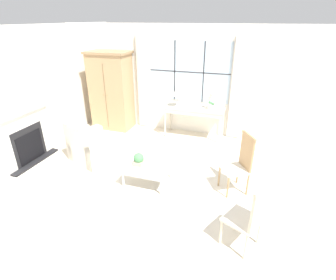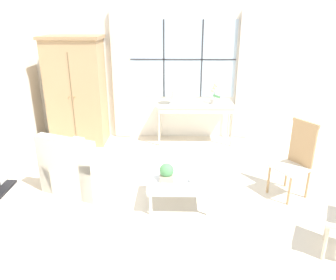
{
  "view_description": "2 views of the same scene",
  "coord_description": "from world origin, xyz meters",
  "px_view_note": "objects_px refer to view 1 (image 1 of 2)",
  "views": [
    {
      "loc": [
        1.63,
        -3.69,
        2.93
      ],
      "look_at": [
        0.18,
        0.71,
        0.75
      ],
      "focal_mm": 28.0,
      "sensor_mm": 36.0,
      "label": 1
    },
    {
      "loc": [
        -0.15,
        -3.75,
        2.5
      ],
      "look_at": [
        -0.25,
        0.64,
        0.81
      ],
      "focal_mm": 35.0,
      "sensor_mm": 36.0,
      "label": 2
    }
  ],
  "objects_px": {
    "fireplace": "(24,134)",
    "potted_plant_small": "(139,159)",
    "potted_orchid": "(210,102)",
    "accent_chair_wooden": "(251,215)",
    "coffee_table": "(148,168)",
    "side_chair_wooden": "(241,161)",
    "armchair_upholstered": "(94,148)",
    "console_table": "(194,111)",
    "pillar_candle": "(155,167)",
    "table_lamp": "(177,93)",
    "armoire": "(111,91)"
  },
  "relations": [
    {
      "from": "fireplace",
      "to": "coffee_table",
      "type": "distance_m",
      "value": 2.85
    },
    {
      "from": "fireplace",
      "to": "potted_plant_small",
      "type": "xyz_separation_m",
      "value": [
        2.65,
        0.06,
        -0.19
      ]
    },
    {
      "from": "coffee_table",
      "to": "fireplace",
      "type": "bearing_deg",
      "value": -178.74
    },
    {
      "from": "potted_orchid",
      "to": "coffee_table",
      "type": "xyz_separation_m",
      "value": [
        -0.72,
        -2.43,
        -0.65
      ]
    },
    {
      "from": "console_table",
      "to": "armoire",
      "type": "bearing_deg",
      "value": -178.86
    },
    {
      "from": "side_chair_wooden",
      "to": "pillar_candle",
      "type": "bearing_deg",
      "value": -165.68
    },
    {
      "from": "side_chair_wooden",
      "to": "coffee_table",
      "type": "height_order",
      "value": "side_chair_wooden"
    },
    {
      "from": "armoire",
      "to": "coffee_table",
      "type": "distance_m",
      "value": 3.19
    },
    {
      "from": "accent_chair_wooden",
      "to": "coffee_table",
      "type": "distance_m",
      "value": 2.2
    },
    {
      "from": "potted_plant_small",
      "to": "accent_chair_wooden",
      "type": "bearing_deg",
      "value": -27.0
    },
    {
      "from": "armoire",
      "to": "console_table",
      "type": "xyz_separation_m",
      "value": [
        2.37,
        0.05,
        -0.34
      ]
    },
    {
      "from": "armchair_upholstered",
      "to": "side_chair_wooden",
      "type": "distance_m",
      "value": 3.18
    },
    {
      "from": "fireplace",
      "to": "potted_orchid",
      "type": "relative_size",
      "value": 4.76
    },
    {
      "from": "potted_orchid",
      "to": "side_chair_wooden",
      "type": "distance_m",
      "value": 2.36
    },
    {
      "from": "armoire",
      "to": "pillar_candle",
      "type": "bearing_deg",
      "value": -47.71
    },
    {
      "from": "table_lamp",
      "to": "potted_orchid",
      "type": "bearing_deg",
      "value": 4.71
    },
    {
      "from": "armoire",
      "to": "table_lamp",
      "type": "bearing_deg",
      "value": 0.24
    },
    {
      "from": "fireplace",
      "to": "side_chair_wooden",
      "type": "height_order",
      "value": "fireplace"
    },
    {
      "from": "accent_chair_wooden",
      "to": "coffee_table",
      "type": "relative_size",
      "value": 1.26
    },
    {
      "from": "fireplace",
      "to": "accent_chair_wooden",
      "type": "distance_m",
      "value": 4.84
    },
    {
      "from": "fireplace",
      "to": "potted_plant_small",
      "type": "relative_size",
      "value": 8.11
    },
    {
      "from": "potted_orchid",
      "to": "coffee_table",
      "type": "relative_size",
      "value": 0.49
    },
    {
      "from": "fireplace",
      "to": "armoire",
      "type": "height_order",
      "value": "armoire"
    },
    {
      "from": "armoire",
      "to": "table_lamp",
      "type": "relative_size",
      "value": 4.54
    },
    {
      "from": "table_lamp",
      "to": "pillar_candle",
      "type": "bearing_deg",
      "value": -82.94
    },
    {
      "from": "potted_orchid",
      "to": "side_chair_wooden",
      "type": "height_order",
      "value": "potted_orchid"
    },
    {
      "from": "armchair_upholstered",
      "to": "coffee_table",
      "type": "bearing_deg",
      "value": -17.41
    },
    {
      "from": "console_table",
      "to": "potted_orchid",
      "type": "distance_m",
      "value": 0.45
    },
    {
      "from": "table_lamp",
      "to": "armchair_upholstered",
      "type": "relative_size",
      "value": 0.39
    },
    {
      "from": "side_chair_wooden",
      "to": "pillar_candle",
      "type": "xyz_separation_m",
      "value": [
        -1.5,
        -0.38,
        -0.19
      ]
    },
    {
      "from": "potted_orchid",
      "to": "side_chair_wooden",
      "type": "bearing_deg",
      "value": -65.59
    },
    {
      "from": "fireplace",
      "to": "pillar_candle",
      "type": "distance_m",
      "value": 3.02
    },
    {
      "from": "table_lamp",
      "to": "armchair_upholstered",
      "type": "height_order",
      "value": "table_lamp"
    },
    {
      "from": "side_chair_wooden",
      "to": "accent_chair_wooden",
      "type": "distance_m",
      "value": 1.4
    },
    {
      "from": "armchair_upholstered",
      "to": "coffee_table",
      "type": "xyz_separation_m",
      "value": [
        1.48,
        -0.47,
        0.03
      ]
    },
    {
      "from": "armchair_upholstered",
      "to": "potted_orchid",
      "type": "bearing_deg",
      "value": 41.79
    },
    {
      "from": "table_lamp",
      "to": "accent_chair_wooden",
      "type": "xyz_separation_m",
      "value": [
        2.03,
        -3.43,
        -0.59
      ]
    },
    {
      "from": "coffee_table",
      "to": "pillar_candle",
      "type": "bearing_deg",
      "value": -21.2
    },
    {
      "from": "potted_orchid",
      "to": "armchair_upholstered",
      "type": "distance_m",
      "value": 3.03
    },
    {
      "from": "coffee_table",
      "to": "potted_orchid",
      "type": "bearing_deg",
      "value": 73.56
    },
    {
      "from": "fireplace",
      "to": "potted_plant_small",
      "type": "bearing_deg",
      "value": 1.21
    },
    {
      "from": "fireplace",
      "to": "table_lamp",
      "type": "relative_size",
      "value": 4.26
    },
    {
      "from": "armchair_upholstered",
      "to": "pillar_candle",
      "type": "xyz_separation_m",
      "value": [
        1.67,
        -0.54,
        0.12
      ]
    },
    {
      "from": "potted_orchid",
      "to": "pillar_candle",
      "type": "bearing_deg",
      "value": -102.08
    },
    {
      "from": "potted_orchid",
      "to": "potted_plant_small",
      "type": "relative_size",
      "value": 1.7
    },
    {
      "from": "coffee_table",
      "to": "pillar_candle",
      "type": "relative_size",
      "value": 7.53
    },
    {
      "from": "armoire",
      "to": "console_table",
      "type": "height_order",
      "value": "armoire"
    },
    {
      "from": "table_lamp",
      "to": "potted_plant_small",
      "type": "relative_size",
      "value": 1.9
    },
    {
      "from": "fireplace",
      "to": "potted_plant_small",
      "type": "height_order",
      "value": "fireplace"
    },
    {
      "from": "side_chair_wooden",
      "to": "armoire",
      "type": "bearing_deg",
      "value": 151.12
    }
  ]
}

